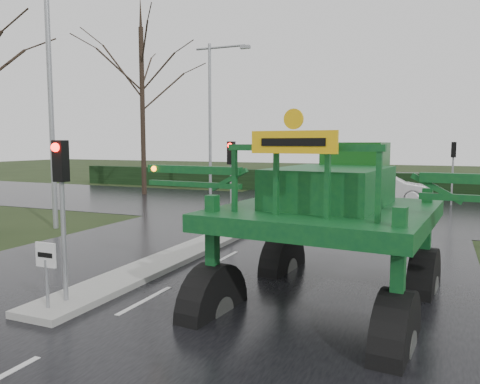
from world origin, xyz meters
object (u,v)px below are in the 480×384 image
at_px(traffic_signal_far, 453,159).
at_px(street_light_left_near, 56,79).
at_px(keep_left_sign, 46,264).
at_px(crop_sprayer, 218,195).
at_px(street_light_left_far, 214,105).
at_px(white_sedan, 386,202).
at_px(traffic_signal_near, 61,186).
at_px(traffic_signal_mid, 231,167).

xyz_separation_m(traffic_signal_far, street_light_left_near, (-14.69, -14.01, 3.40)).
bearing_deg(keep_left_sign, traffic_signal_far, 70.07).
relative_size(keep_left_sign, crop_sprayer, 0.15).
distance_m(street_light_left_far, white_sedan, 12.69).
relative_size(traffic_signal_near, traffic_signal_far, 1.00).
xyz_separation_m(traffic_signal_far, crop_sprayer, (-4.82, -19.77, -0.19)).
xyz_separation_m(keep_left_sign, street_light_left_far, (-6.89, 21.50, 4.93)).
height_order(keep_left_sign, street_light_left_far, street_light_left_far).
relative_size(traffic_signal_near, traffic_signal_mid, 1.00).
height_order(keep_left_sign, traffic_signal_far, traffic_signal_far).
xyz_separation_m(keep_left_sign, crop_sprayer, (2.98, 1.74, 1.34)).
bearing_deg(white_sedan, street_light_left_near, 137.38).
height_order(keep_left_sign, traffic_signal_near, traffic_signal_near).
bearing_deg(white_sedan, keep_left_sign, 164.65).
relative_size(traffic_signal_far, street_light_left_far, 0.35).
bearing_deg(traffic_signal_far, traffic_signal_mid, 58.07).
distance_m(traffic_signal_mid, street_light_left_far, 14.68).
distance_m(traffic_signal_far, crop_sprayer, 20.35).
bearing_deg(traffic_signal_mid, traffic_signal_far, 58.07).
height_order(street_light_left_near, white_sedan, street_light_left_near).
distance_m(street_light_left_near, street_light_left_far, 14.00).
bearing_deg(street_light_left_far, crop_sprayer, -63.45).
bearing_deg(street_light_left_near, street_light_left_far, 90.00).
distance_m(keep_left_sign, street_light_left_near, 11.32).
distance_m(traffic_signal_near, traffic_signal_far, 22.42).
xyz_separation_m(street_light_left_far, white_sedan, (11.19, 0.05, -5.99)).
bearing_deg(traffic_signal_near, crop_sprayer, 22.67).
relative_size(traffic_signal_mid, white_sedan, 0.70).
bearing_deg(keep_left_sign, street_light_left_far, 107.78).
height_order(traffic_signal_near, traffic_signal_far, same).
bearing_deg(keep_left_sign, traffic_signal_near, 90.00).
xyz_separation_m(traffic_signal_mid, traffic_signal_far, (7.80, 12.52, 0.00)).
distance_m(traffic_signal_mid, traffic_signal_far, 14.75).
xyz_separation_m(traffic_signal_near, street_light_left_far, (-6.89, 21.01, 3.40)).
distance_m(keep_left_sign, white_sedan, 22.00).
xyz_separation_m(keep_left_sign, street_light_left_near, (-6.89, 7.50, 4.93)).
relative_size(traffic_signal_near, street_light_left_near, 0.35).
height_order(street_light_left_far, white_sedan, street_light_left_far).
xyz_separation_m(traffic_signal_near, white_sedan, (4.29, 21.05, -2.59)).
distance_m(traffic_signal_near, crop_sprayer, 3.23).
bearing_deg(street_light_left_near, traffic_signal_mid, 12.21).
distance_m(street_light_left_near, crop_sprayer, 11.98).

